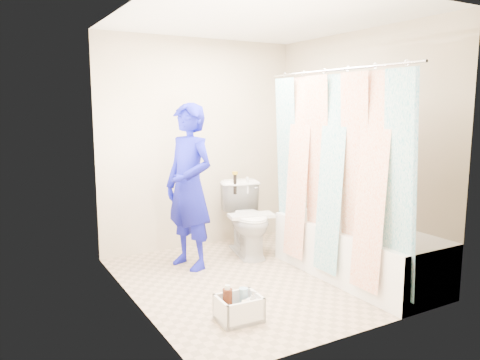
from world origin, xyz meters
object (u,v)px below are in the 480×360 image
bathtub (357,250)px  plumber (189,187)px  cleaning_caddy (240,309)px  toilet (248,219)px

bathtub → plumber: bearing=140.2°
bathtub → cleaning_caddy: bearing=-169.5°
bathtub → toilet: size_ratio=2.20×
plumber → cleaning_caddy: size_ratio=4.89×
bathtub → toilet: 1.27m
toilet → plumber: bearing=-161.6°
toilet → plumber: size_ratio=0.48×
bathtub → plumber: plumber is taller
toilet → cleaning_caddy: size_ratio=2.32×
plumber → toilet: bearing=77.8°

